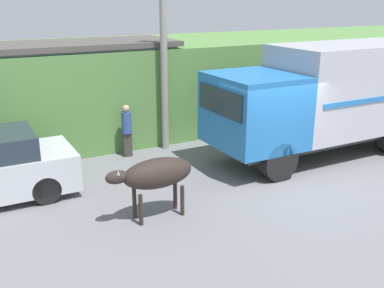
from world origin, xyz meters
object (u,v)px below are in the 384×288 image
at_px(pedestrian_on_hill, 127,128).
at_px(utility_pole, 164,58).
at_px(brown_cow, 156,174).
at_px(cargo_truck, 329,96).

distance_m(pedestrian_on_hill, utility_pole, 2.37).
bearing_deg(pedestrian_on_hill, utility_pole, -166.58).
bearing_deg(utility_pole, pedestrian_on_hill, -173.19).
bearing_deg(utility_pole, brown_cow, -117.24).
height_order(cargo_truck, pedestrian_on_hill, cargo_truck).
bearing_deg(utility_pole, cargo_truck, -34.08).
bearing_deg(brown_cow, pedestrian_on_hill, 83.34).
relative_size(brown_cow, pedestrian_on_hill, 1.22).
distance_m(brown_cow, utility_pole, 5.06).
height_order(cargo_truck, utility_pole, utility_pole).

